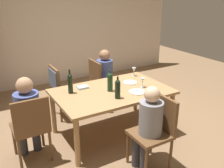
{
  "coord_description": "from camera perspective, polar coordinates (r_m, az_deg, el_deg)",
  "views": [
    {
      "loc": [
        -1.73,
        -2.96,
        2.12
      ],
      "look_at": [
        0.0,
        0.0,
        0.82
      ],
      "focal_mm": 40.27,
      "sensor_mm": 36.0,
      "label": 1
    }
  ],
  "objects": [
    {
      "name": "ground_plane",
      "position": [
        4.03,
        -0.0,
        -10.96
      ],
      "size": [
        10.0,
        10.0,
        0.0
      ],
      "primitive_type": "plane",
      "color": "#846647"
    },
    {
      "name": "rear_room_partition",
      "position": [
        6.01,
        -13.6,
        12.82
      ],
      "size": [
        6.4,
        0.12,
        2.7
      ],
      "primitive_type": "cube",
      "color": "beige",
      "rests_on": "ground_plane"
    },
    {
      "name": "dining_table",
      "position": [
        3.74,
        -0.0,
        -2.53
      ],
      "size": [
        1.68,
        1.07,
        0.72
      ],
      "color": "#A87F51",
      "rests_on": "ground_plane"
    },
    {
      "name": "chair_far_right",
      "position": [
        4.65,
        -2.58,
        0.79
      ],
      "size": [
        0.44,
        0.44,
        0.92
      ],
      "rotation": [
        0.0,
        0.0,
        -1.57
      ],
      "color": "brown",
      "rests_on": "ground_plane"
    },
    {
      "name": "chair_near",
      "position": [
        3.16,
        9.91,
        -9.69
      ],
      "size": [
        0.44,
        0.44,
        0.92
      ],
      "rotation": [
        0.0,
        0.0,
        1.57
      ],
      "color": "brown",
      "rests_on": "ground_plane"
    },
    {
      "name": "chair_left_end",
      "position": [
        3.32,
        -17.93,
        -8.86
      ],
      "size": [
        0.44,
        0.44,
        0.92
      ],
      "color": "brown",
      "rests_on": "ground_plane"
    },
    {
      "name": "chair_far_left",
      "position": [
        4.35,
        -11.89,
        -0.26
      ],
      "size": [
        0.46,
        0.44,
        0.92
      ],
      "rotation": [
        0.0,
        0.0,
        -1.57
      ],
      "color": "brown",
      "rests_on": "ground_plane"
    },
    {
      "name": "person_woman_host",
      "position": [
        4.67,
        -1.37,
        2.28
      ],
      "size": [
        0.34,
        0.29,
        1.11
      ],
      "rotation": [
        0.0,
        0.0,
        -1.57
      ],
      "color": "#33333D",
      "rests_on": "ground_plane"
    },
    {
      "name": "person_man_bearded",
      "position": [
        3.05,
        8.37,
        -8.66
      ],
      "size": [
        0.33,
        0.28,
        1.09
      ],
      "rotation": [
        0.0,
        0.0,
        1.57
      ],
      "color": "#33333D",
      "rests_on": "ground_plane"
    },
    {
      "name": "person_man_guest",
      "position": [
        3.37,
        -18.61,
        -6.18
      ],
      "size": [
        0.31,
        0.35,
        1.14
      ],
      "color": "#33333D",
      "rests_on": "ground_plane"
    },
    {
      "name": "wine_bottle_tall_green",
      "position": [
        3.63,
        -0.45,
        0.59
      ],
      "size": [
        0.08,
        0.08,
        0.33
      ],
      "color": "#19381E",
      "rests_on": "dining_table"
    },
    {
      "name": "wine_bottle_dark_red",
      "position": [
        3.39,
        1.28,
        -1.02
      ],
      "size": [
        0.08,
        0.08,
        0.31
      ],
      "color": "black",
      "rests_on": "dining_table"
    },
    {
      "name": "wine_bottle_short_olive",
      "position": [
        3.61,
        -9.48,
        0.24
      ],
      "size": [
        0.07,
        0.07,
        0.35
      ],
      "color": "black",
      "rests_on": "dining_table"
    },
    {
      "name": "wine_glass_near_left",
      "position": [
        4.31,
        5.0,
        3.19
      ],
      "size": [
        0.07,
        0.07,
        0.15
      ],
      "color": "silver",
      "rests_on": "dining_table"
    },
    {
      "name": "wine_glass_centre",
      "position": [
        3.82,
        6.94,
        0.79
      ],
      "size": [
        0.07,
        0.07,
        0.15
      ],
      "color": "silver",
      "rests_on": "dining_table"
    },
    {
      "name": "dinner_plate_host",
      "position": [
        4.01,
        4.12,
        0.36
      ],
      "size": [
        0.22,
        0.22,
        0.01
      ],
      "primitive_type": "cylinder",
      "color": "silver",
      "rests_on": "dining_table"
    },
    {
      "name": "dinner_plate_guest_left",
      "position": [
        3.65,
        5.78,
        -1.79
      ],
      "size": [
        0.24,
        0.24,
        0.01
      ],
      "primitive_type": "cylinder",
      "color": "white",
      "rests_on": "dining_table"
    },
    {
      "name": "folded_napkin",
      "position": [
        3.81,
        -6.67,
        -0.74
      ],
      "size": [
        0.16,
        0.12,
        0.03
      ],
      "primitive_type": "cube",
      "rotation": [
        0.0,
        0.0,
        0.0
      ],
      "color": "#ADC6D6",
      "rests_on": "dining_table"
    }
  ]
}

